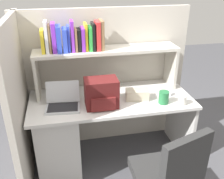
{
  "coord_description": "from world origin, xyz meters",
  "views": [
    {
      "loc": [
        -0.44,
        -2.19,
        1.9
      ],
      "look_at": [
        0.0,
        -0.05,
        0.85
      ],
      "focal_mm": 40.69,
      "sensor_mm": 36.0,
      "label": 1
    }
  ],
  "objects_px": {
    "computer_mouse": "(169,93)",
    "snack_canister": "(164,97)",
    "laptop": "(63,102)",
    "tissue_box": "(137,95)",
    "paper_cup": "(182,100)",
    "backpack": "(101,94)"
  },
  "relations": [
    {
      "from": "paper_cup",
      "to": "snack_canister",
      "type": "xyz_separation_m",
      "value": [
        -0.16,
        0.06,
        0.02
      ]
    },
    {
      "from": "laptop",
      "to": "snack_canister",
      "type": "xyz_separation_m",
      "value": [
        0.94,
        -0.13,
        0.01
      ]
    },
    {
      "from": "laptop",
      "to": "tissue_box",
      "type": "bearing_deg",
      "value": 0.17
    },
    {
      "from": "paper_cup",
      "to": "tissue_box",
      "type": "bearing_deg",
      "value": 154.04
    },
    {
      "from": "backpack",
      "to": "snack_canister",
      "type": "relative_size",
      "value": 2.48
    },
    {
      "from": "computer_mouse",
      "to": "snack_canister",
      "type": "height_order",
      "value": "snack_canister"
    },
    {
      "from": "computer_mouse",
      "to": "paper_cup",
      "type": "bearing_deg",
      "value": -108.08
    },
    {
      "from": "snack_canister",
      "to": "paper_cup",
      "type": "bearing_deg",
      "value": -20.16
    },
    {
      "from": "laptop",
      "to": "computer_mouse",
      "type": "xyz_separation_m",
      "value": [
        1.07,
        0.04,
        -0.03
      ]
    },
    {
      "from": "backpack",
      "to": "tissue_box",
      "type": "height_order",
      "value": "backpack"
    },
    {
      "from": "laptop",
      "to": "tissue_box",
      "type": "xyz_separation_m",
      "value": [
        0.72,
        0.0,
        -0.0
      ]
    },
    {
      "from": "tissue_box",
      "to": "computer_mouse",
      "type": "bearing_deg",
      "value": 16.75
    },
    {
      "from": "laptop",
      "to": "paper_cup",
      "type": "relative_size",
      "value": 3.68
    },
    {
      "from": "snack_canister",
      "to": "tissue_box",
      "type": "bearing_deg",
      "value": 150.15
    },
    {
      "from": "backpack",
      "to": "paper_cup",
      "type": "distance_m",
      "value": 0.77
    },
    {
      "from": "paper_cup",
      "to": "tissue_box",
      "type": "distance_m",
      "value": 0.43
    },
    {
      "from": "computer_mouse",
      "to": "tissue_box",
      "type": "distance_m",
      "value": 0.35
    },
    {
      "from": "computer_mouse",
      "to": "snack_canister",
      "type": "bearing_deg",
      "value": -153.59
    },
    {
      "from": "paper_cup",
      "to": "computer_mouse",
      "type": "bearing_deg",
      "value": 99.19
    },
    {
      "from": "laptop",
      "to": "snack_canister",
      "type": "distance_m",
      "value": 0.95
    },
    {
      "from": "laptop",
      "to": "paper_cup",
      "type": "distance_m",
      "value": 1.12
    },
    {
      "from": "paper_cup",
      "to": "laptop",
      "type": "bearing_deg",
      "value": 170.43
    }
  ]
}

